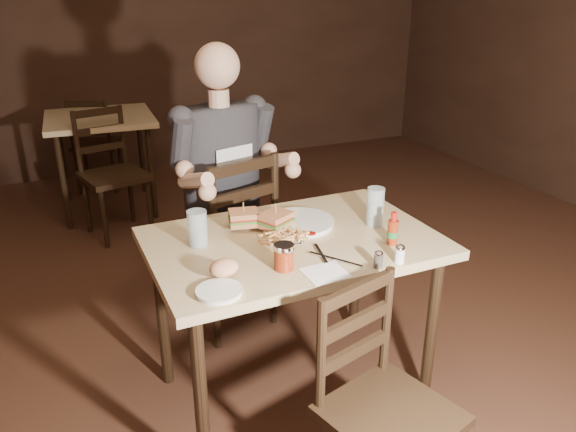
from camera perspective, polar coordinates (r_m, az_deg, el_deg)
name	(u,v)px	position (r m, az deg, el deg)	size (l,w,h in m)	color
room_shell	(305,73)	(2.27, 1.74, 14.33)	(7.00, 7.00, 7.00)	black
main_table	(293,257)	(2.31, 0.51, -4.23)	(1.16, 0.78, 0.77)	tan
bg_table	(100,127)	(4.67, -18.52, 8.54)	(0.84, 0.84, 0.77)	tan
chair_far	(224,240)	(2.95, -6.48, -2.45)	(0.45, 0.49, 0.97)	black
chair_near	(391,415)	(1.98, 10.41, -19.27)	(0.39, 0.42, 0.84)	black
bg_chair_far	(97,144)	(5.26, -18.87, 6.97)	(0.38, 0.42, 0.82)	black
bg_chair_near	(114,176)	(4.20, -17.24, 3.94)	(0.42, 0.46, 0.91)	black
diner	(226,148)	(2.73, -6.37, 6.83)	(0.57, 0.44, 0.98)	#2D2E32
dinner_plate	(299,223)	(2.39, 1.11, -0.74)	(0.29, 0.29, 0.02)	white
sandwich_left	(244,213)	(2.35, -4.54, 0.28)	(0.12, 0.10, 0.10)	tan
sandwich_right	(276,215)	(2.32, -1.26, 0.14)	(0.13, 0.10, 0.11)	tan
fries_pile	(284,235)	(2.22, -0.45, -1.97)	(0.23, 0.16, 0.04)	tan
ketchup_dollop	(311,233)	(2.27, 2.36, -1.78)	(0.04, 0.04, 0.01)	maroon
glass_left	(197,228)	(2.22, -9.18, -1.23)	(0.08, 0.08, 0.14)	silver
glass_right	(375,207)	(2.39, 8.85, 0.93)	(0.07, 0.07, 0.17)	silver
hot_sauce	(393,228)	(2.24, 10.62, -1.23)	(0.04, 0.04, 0.14)	maroon
salt_shaker	(400,254)	(2.11, 11.28, -3.85)	(0.04, 0.04, 0.07)	white
pepper_shaker	(378,260)	(2.06, 9.17, -4.43)	(0.03, 0.03, 0.06)	#38332D
syrup_dispenser	(284,257)	(2.02, -0.43, -4.16)	(0.08, 0.08, 0.10)	maroon
napkin	(325,273)	(2.01, 3.79, -5.79)	(0.15, 0.14, 0.00)	white
knife	(335,259)	(2.10, 4.83, -4.40)	(0.01, 0.22, 0.01)	silver
fork	(321,253)	(2.14, 3.36, -3.82)	(0.01, 0.17, 0.01)	silver
side_plate	(219,292)	(1.90, -7.01, -7.71)	(0.15, 0.15, 0.01)	white
bread_roll	(224,268)	(1.97, -6.53, -5.24)	(0.10, 0.09, 0.06)	tan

